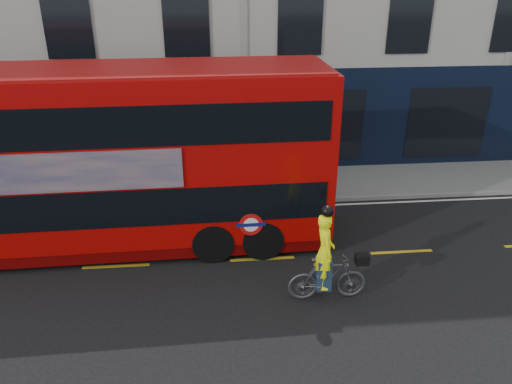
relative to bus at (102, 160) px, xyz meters
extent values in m
plane|color=black|center=(4.29, -2.79, -2.61)|extent=(120.00, 120.00, 0.00)
cube|color=gray|center=(4.29, 3.71, -2.55)|extent=(60.00, 3.00, 0.12)
cube|color=gray|center=(4.29, 2.21, -2.55)|extent=(60.00, 0.12, 0.13)
cube|color=black|center=(4.29, 5.19, -0.61)|extent=(50.00, 0.08, 4.00)
cube|color=silver|center=(4.29, 1.91, -2.61)|extent=(58.00, 0.10, 0.01)
cube|color=#A90706|center=(-0.05, 0.00, 0.16)|extent=(12.61, 3.12, 4.51)
cube|color=#540303|center=(-0.05, 0.00, -2.27)|extent=(12.61, 3.06, 0.34)
cube|color=black|center=(-0.05, 0.00, -0.84)|extent=(12.11, 3.14, 1.03)
cube|color=black|center=(-0.05, 0.00, 1.33)|extent=(12.11, 3.14, 1.03)
cube|color=maroon|center=(-0.05, 0.00, 2.44)|extent=(12.36, 3.00, 0.09)
cube|color=black|center=(6.25, 0.13, -0.84)|extent=(0.09, 2.57, 1.03)
cube|color=black|center=(6.25, 0.13, 1.33)|extent=(0.09, 2.57, 1.03)
cube|color=#9E776D|center=(-1.16, -1.48, 0.24)|extent=(6.85, 0.18, 1.03)
cylinder|color=red|center=(3.98, -1.37, -1.47)|extent=(0.64, 0.03, 0.64)
cylinder|color=white|center=(3.98, -1.38, -1.47)|extent=(0.41, 0.03, 0.41)
cube|color=#0C1459|center=(3.98, -1.38, -1.47)|extent=(0.80, 0.04, 0.10)
cylinder|color=black|center=(4.29, 0.09, -2.04)|extent=(1.20, 2.93, 1.14)
cylinder|color=black|center=(2.92, 0.06, -2.04)|extent=(1.20, 2.93, 1.14)
imported|color=#484B4D|center=(5.67, -3.22, -2.03)|extent=(1.93, 0.55, 1.16)
imported|color=#E1EB0B|center=(5.56, -3.22, -1.26)|extent=(0.46, 0.70, 1.91)
cube|color=black|center=(6.49, -3.22, -1.54)|extent=(0.31, 0.25, 0.25)
cube|color=#1A2C47|center=(5.56, -3.22, -1.88)|extent=(0.34, 0.43, 0.79)
sphere|color=black|center=(5.56, -3.22, -0.22)|extent=(0.29, 0.29, 0.29)
camera|label=1|loc=(3.01, -13.10, 4.84)|focal=35.00mm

